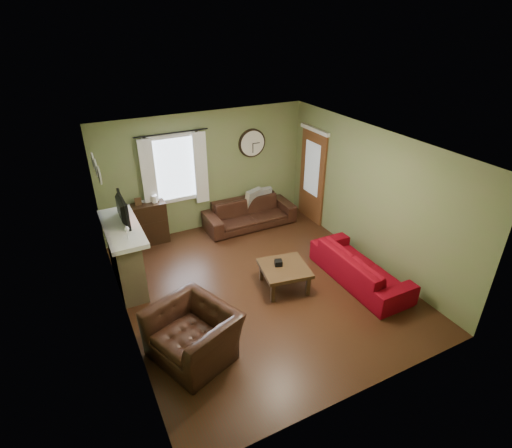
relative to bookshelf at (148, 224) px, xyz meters
name	(u,v)px	position (x,y,z in m)	size (l,w,h in m)	color
floor	(261,286)	(1.40, -2.42, -0.45)	(4.60, 5.20, 0.00)	#391E10
ceiling	(262,146)	(1.40, -2.42, 2.15)	(4.60, 5.20, 0.00)	white
wall_left	(118,256)	(-0.90, -2.42, 0.85)	(0.00, 5.20, 2.60)	olive
wall_right	(370,196)	(3.70, -2.42, 0.85)	(0.00, 5.20, 2.60)	olive
wall_back	(206,172)	(1.40, 0.18, 0.85)	(4.60, 0.00, 2.60)	olive
wall_front	(367,317)	(1.40, -5.02, 0.85)	(4.60, 0.00, 2.60)	olive
fireplace	(125,258)	(-0.70, -1.27, 0.10)	(0.40, 1.40, 1.10)	tan
firebox	(138,267)	(-0.51, -1.27, -0.15)	(0.04, 0.60, 0.55)	black
mantel	(122,228)	(-0.67, -1.27, 0.69)	(0.58, 1.60, 0.08)	white
tv	(119,213)	(-0.65, -1.12, 0.90)	(0.60, 0.08, 0.35)	black
tv_screen	(124,209)	(-0.57, -1.12, 0.96)	(0.02, 0.62, 0.36)	#994C3F
medallion_left	(99,175)	(-0.88, -1.62, 1.80)	(0.28, 0.28, 0.03)	white
medallion_mid	(96,168)	(-0.88, -1.27, 1.80)	(0.28, 0.28, 0.03)	white
medallion_right	(93,161)	(-0.88, -0.92, 1.80)	(0.28, 0.28, 0.03)	white
window_pane	(174,169)	(0.70, 0.16, 1.05)	(1.00, 0.02, 1.30)	silver
curtain_rod	(172,133)	(0.70, 0.06, 1.82)	(0.03, 0.03, 1.50)	black
curtain_left	(149,177)	(0.15, 0.06, 1.00)	(0.28, 0.04, 1.55)	white
curtain_right	(201,168)	(1.25, 0.06, 1.00)	(0.28, 0.04, 1.55)	white
wall_clock	(252,143)	(2.50, 0.13, 1.35)	(0.64, 0.06, 0.64)	white
door	(312,177)	(3.67, -0.57, 0.60)	(0.05, 0.90, 2.10)	brown
bookshelf	(148,224)	(0.00, 0.00, 0.00)	(0.76, 0.32, 0.91)	black
book	(139,200)	(-0.09, 0.15, 0.51)	(0.17, 0.24, 0.02)	#422D19
sofa_brown	(250,213)	(2.24, -0.24, -0.15)	(2.06, 0.81, 0.60)	black
pillow_left	(264,195)	(2.73, 0.01, 0.10)	(0.38, 0.11, 0.38)	gray
pillow_right	(253,198)	(2.44, -0.03, 0.10)	(0.43, 0.13, 0.43)	gray
sofa_red	(360,267)	(3.07, -3.08, -0.15)	(2.05, 0.80, 0.60)	maroon
armchair	(193,334)	(-0.20, -3.41, -0.08)	(1.15, 1.01, 0.75)	black
coffee_table	(284,277)	(1.75, -2.63, -0.24)	(0.81, 0.81, 0.43)	#422D19
tissue_box	(278,267)	(1.68, -2.53, -0.05)	(0.13, 0.13, 0.10)	black
wine_glass_a	(127,234)	(-0.65, -1.77, 0.83)	(0.07, 0.07, 0.20)	white
wine_glass_b	(127,233)	(-0.65, -1.75, 0.83)	(0.07, 0.07, 0.21)	white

